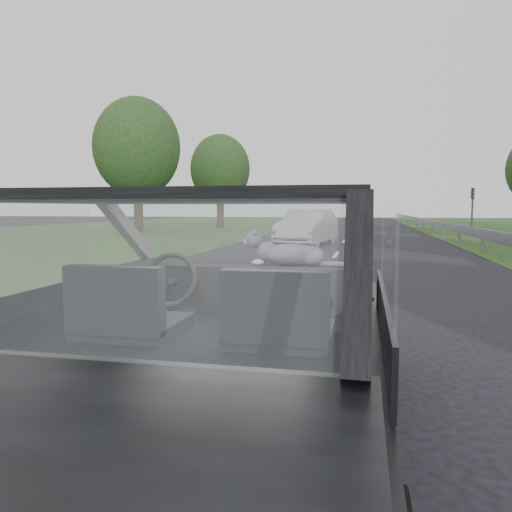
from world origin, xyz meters
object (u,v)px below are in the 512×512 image
at_px(subject_car, 216,325).
at_px(other_car, 307,227).
at_px(cat, 291,253).
at_px(highway_sign, 472,211).

xyz_separation_m(subject_car, other_car, (-1.23, 15.53, -0.06)).
height_order(cat, other_car, other_car).
distance_m(cat, highway_sign, 24.74).
xyz_separation_m(other_car, highway_sign, (7.38, 9.10, 0.53)).
relative_size(subject_car, highway_sign, 1.68).
bearing_deg(highway_sign, subject_car, -85.19).
relative_size(subject_car, other_car, 0.99).
xyz_separation_m(cat, highway_sign, (5.81, 24.05, 0.11)).
height_order(subject_car, highway_sign, highway_sign).
height_order(subject_car, cat, subject_car).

